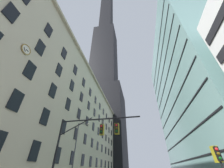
# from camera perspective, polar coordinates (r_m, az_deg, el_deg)

# --- Properties ---
(station_building) EXTENTS (16.58, 70.71, 27.78)m
(station_building) POSITION_cam_1_polar(r_m,az_deg,el_deg) (43.41, -17.98, -16.68)
(station_building) COLOR #BCAF93
(station_building) RESTS_ON ground
(dark_skyscraper) EXTENTS (28.11, 28.11, 228.26)m
(dark_skyscraper) POSITION_cam_1_polar(r_m,az_deg,el_deg) (105.83, -3.49, 5.66)
(dark_skyscraper) COLOR black
(dark_skyscraper) RESTS_ON ground
(glass_office_midrise) EXTENTS (17.39, 41.00, 42.89)m
(glass_office_midrise) POSITION_cam_1_polar(r_m,az_deg,el_deg) (44.37, 34.03, -1.81)
(glass_office_midrise) COLOR gray
(glass_office_midrise) RESTS_ON ground
(traffic_signal_mast) EXTENTS (8.64, 0.63, 6.64)m
(traffic_signal_mast) POSITION_cam_1_polar(r_m,az_deg,el_deg) (14.02, -9.52, -21.87)
(traffic_signal_mast) COLOR black
(traffic_signal_mast) RESTS_ON sidewalk_left
(traffic_light_near_right) EXTENTS (0.40, 0.63, 3.35)m
(traffic_light_near_right) POSITION_cam_1_polar(r_m,az_deg,el_deg) (12.68, 39.47, -23.59)
(traffic_light_near_right) COLOR black
(traffic_light_near_right) RESTS_ON sidewalk_right
(street_lamppost) EXTENTS (2.13, 0.32, 8.52)m
(street_lamppost) POSITION_cam_1_polar(r_m,az_deg,el_deg) (22.54, -15.19, -25.05)
(street_lamppost) COLOR #47474C
(street_lamppost) RESTS_ON sidewalk_left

